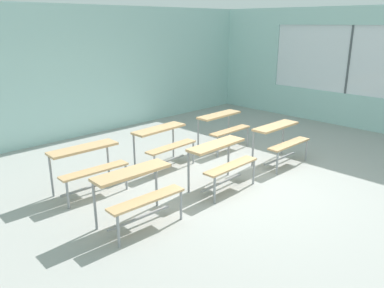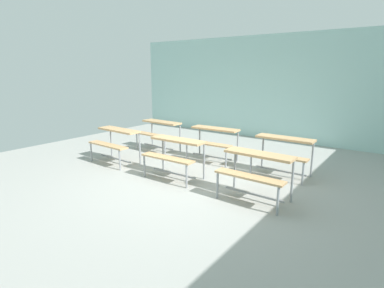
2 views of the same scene
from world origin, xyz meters
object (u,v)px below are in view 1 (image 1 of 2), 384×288
(desk_bench_r1c1, at_px, (163,138))
(desk_bench_r0c0, at_px, (137,185))
(desk_bench_r1c0, at_px, (87,159))
(desk_bench_r0c1, at_px, (221,155))
(desk_bench_r1c2, at_px, (223,123))
(desk_bench_r0c2, at_px, (280,135))

(desk_bench_r1c1, bearing_deg, desk_bench_r0c0, -142.50)
(desk_bench_r0c0, distance_m, desk_bench_r1c0, 1.35)
(desk_bench_r1c0, bearing_deg, desk_bench_r0c1, -37.31)
(desk_bench_r1c0, height_order, desk_bench_r1c2, same)
(desk_bench_r0c2, distance_m, desk_bench_r1c1, 2.22)
(desk_bench_r0c2, xyz_separation_m, desk_bench_r1c0, (-3.30, 1.39, 0.00))
(desk_bench_r0c0, relative_size, desk_bench_r1c0, 1.00)
(desk_bench_r0c0, xyz_separation_m, desk_bench_r0c2, (3.34, -0.03, 0.00))
(desk_bench_r0c1, distance_m, desk_bench_r1c0, 2.12)
(desk_bench_r1c0, relative_size, desk_bench_r1c1, 1.00)
(desk_bench_r0c0, bearing_deg, desk_bench_r1c2, 24.36)
(desk_bench_r0c1, height_order, desk_bench_r0c2, same)
(desk_bench_r1c0, height_order, desk_bench_r1c1, same)
(desk_bench_r1c0, xyz_separation_m, desk_bench_r1c2, (3.22, -0.02, 0.00))
(desk_bench_r0c0, relative_size, desk_bench_r0c1, 1.01)
(desk_bench_r1c0, xyz_separation_m, desk_bench_r1c1, (1.60, 0.04, 0.00))
(desk_bench_r1c2, bearing_deg, desk_bench_r0c1, -140.22)
(desk_bench_r0c2, height_order, desk_bench_r1c1, same)
(desk_bench_r1c1, xyz_separation_m, desk_bench_r1c2, (1.62, -0.05, 0.00))
(desk_bench_r0c1, bearing_deg, desk_bench_r1c0, 139.40)
(desk_bench_r1c2, bearing_deg, desk_bench_r1c1, 177.64)
(desk_bench_r0c0, relative_size, desk_bench_r1c2, 1.01)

